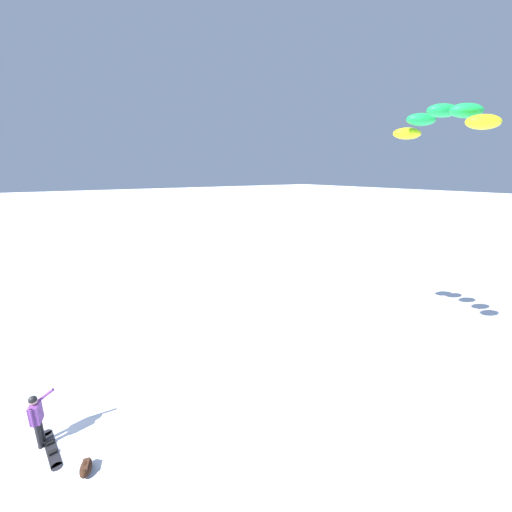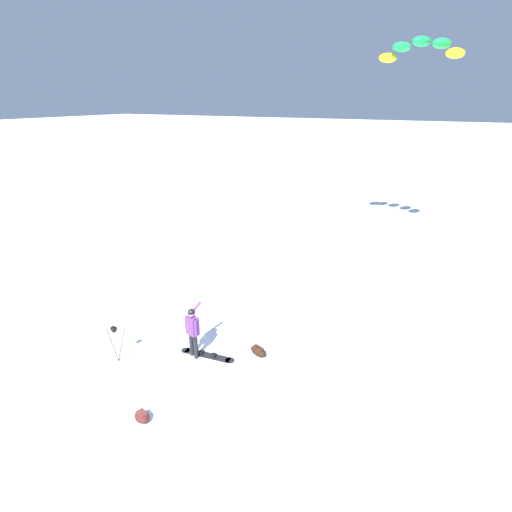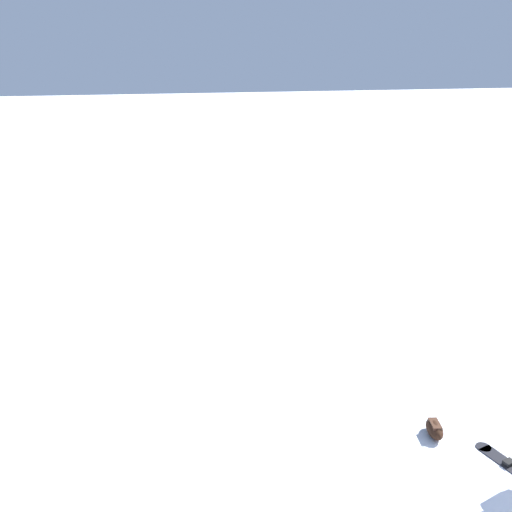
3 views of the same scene
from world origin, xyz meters
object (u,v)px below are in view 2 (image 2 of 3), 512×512
snowboarder (193,328)px  gear_bag_small (258,351)px  snowboard (207,355)px  camera_tripod (115,337)px  traction_kite (421,49)px  gear_bag_large (142,416)px

snowboarder → gear_bag_small: size_ratio=2.61×
snowboard → camera_tripod: camera_tripod is taller
snowboarder → gear_bag_small: 2.21m
snowboarder → camera_tripod: 2.36m
snowboard → traction_kite: (12.89, -3.49, 9.71)m
snowboard → gear_bag_small: bearing=-61.7°
snowboarder → camera_tripod: (-1.31, 1.96, -0.16)m
snowboarder → gear_bag_small: (0.98, -1.77, -0.88)m
traction_kite → camera_tripod: (-14.41, 5.79, -8.85)m
traction_kite → gear_bag_small: 15.58m
snowboarder → camera_tripod: size_ratio=1.41×
gear_bag_large → camera_tripod: 2.95m
traction_kite → snowboarder: bearing=163.7°
snowboarder → camera_tripod: bearing=123.8°
snowboard → gear_bag_large: gear_bag_large is taller
gear_bag_small → snowboard: bearing=118.3°
gear_bag_large → gear_bag_small: bearing=-19.1°
snowboard → traction_kite: size_ratio=0.45×
snowboard → gear_bag_small: gear_bag_small is taller
snowboard → camera_tripod: size_ratio=1.51×
gear_bag_large → snowboard: bearing=1.9°
traction_kite → gear_bag_large: size_ratio=7.40×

